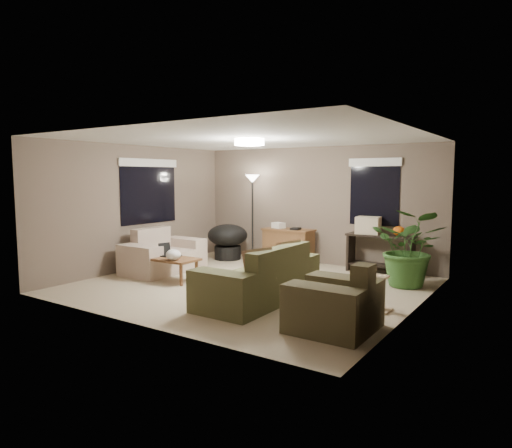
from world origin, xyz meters
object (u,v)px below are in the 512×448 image
Objects in this scene: main_sofa at (262,282)px; console_table at (380,251)px; papasan_chair at (228,239)px; houseplant at (410,256)px; cat_scratching_post at (379,296)px; armchair at (335,306)px; desk at (288,246)px; floor_lamp at (252,189)px; coffee_table at (171,261)px; loveseat at (162,257)px.

console_table is (0.83, 2.96, 0.14)m from main_sofa.
houseplant reaches higher than papasan_chair.
console_table is 2.60× the size of cat_scratching_post.
main_sofa and armchair have the same top height.
floor_lamp is at bearing -177.52° from desk.
papasan_chair is 0.51× the size of floor_lamp.
main_sofa is at bearing -53.62° from floor_lamp.
main_sofa reaches higher than console_table.
floor_lamp is at bearing -176.70° from console_table.
cat_scratching_post is at bearing 79.92° from armchair.
coffee_table is at bearing -78.43° from papasan_chair.
cat_scratching_post is (3.70, -2.31, -1.38)m from floor_lamp.
floor_lamp is at bearing 136.06° from armchair.
floor_lamp is at bearing 148.01° from cat_scratching_post.
desk reaches higher than coffee_table.
floor_lamp is at bearing 30.81° from papasan_chair.
desk is 1.98m from console_table.
floor_lamp reaches higher than loveseat.
floor_lamp reaches higher than main_sofa.
main_sofa is 1.72m from cat_scratching_post.
armchair is 5.05m from floor_lamp.
desk and console_table have the same top height.
loveseat is 1.60× the size of armchair.
floor_lamp is 3.88m from houseplant.
armchair reaches higher than papasan_chair.
coffee_table is at bearing -90.37° from floor_lamp.
console_table is (3.62, 2.24, 0.14)m from loveseat.
houseplant is at bearing -4.77° from papasan_chair.
houseplant reaches higher than armchair.
floor_lamp reaches higher than houseplant.
papasan_chair is at bearing 142.24° from armchair.
armchair is 3.62m from coffee_table.
console_table is 0.98× the size of houseplant.
cat_scratching_post is (1.65, 0.48, -0.08)m from main_sofa.
houseplant is (3.67, -0.64, -1.08)m from floor_lamp.
main_sofa is 1.15× the size of floor_lamp.
main_sofa is 1.38× the size of loveseat.
console_table is 1.13m from houseplant.
loveseat is 4.65m from houseplant.
armchair is 1.00× the size of coffee_table.
houseplant reaches higher than cat_scratching_post.
floor_lamp reaches higher than console_table.
floor_lamp reaches higher than armchair.
floor_lamp is (0.48, 0.29, 1.13)m from papasan_chair.
armchair is 2.76m from houseplant.
main_sofa reaches higher than coffee_table.
main_sofa is 3.07m from console_table.
floor_lamp is (-0.91, -0.04, 1.22)m from desk.
desk is 0.58× the size of floor_lamp.
main_sofa is 1.57m from armchair.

